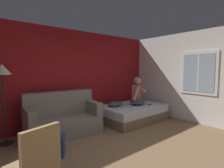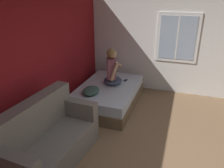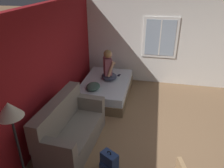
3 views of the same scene
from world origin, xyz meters
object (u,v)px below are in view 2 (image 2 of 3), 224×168
at_px(couch, 47,140).
at_px(throw_pillow, 91,91).
at_px(bed, 108,95).
at_px(person_seated, 112,70).
at_px(cell_phone, 125,80).

height_order(couch, throw_pillow, couch).
height_order(bed, throw_pillow, throw_pillow).
bearing_deg(person_seated, bed, 164.19).
height_order(couch, cell_phone, couch).
relative_size(couch, person_seated, 2.00).
bearing_deg(bed, throw_pillow, 157.70).
bearing_deg(couch, bed, -6.34).
height_order(person_seated, throw_pillow, person_seated).
bearing_deg(cell_phone, couch, -90.71).
relative_size(bed, person_seated, 2.31).
height_order(person_seated, cell_phone, person_seated).
relative_size(person_seated, cell_phone, 6.08).
xyz_separation_m(person_seated, throw_pillow, (-0.69, 0.26, -0.29)).
bearing_deg(couch, throw_pillow, -0.92).
xyz_separation_m(throw_pillow, cell_phone, (0.99, -0.51, -0.07)).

